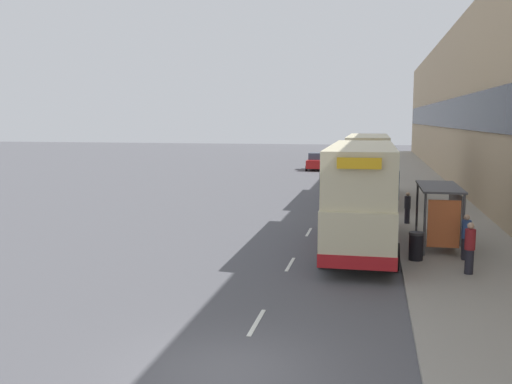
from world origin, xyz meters
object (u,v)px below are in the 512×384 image
(car_0, at_px, (317,162))
(car_1, at_px, (363,169))
(double_decker_bus_near, at_px, (361,194))
(double_decker_bus_ahead, at_px, (368,167))
(bus_shelter, at_px, (444,205))
(litter_bin, at_px, (416,246))
(pedestrian_1, at_px, (466,237))
(pedestrian_2, at_px, (407,207))
(pedestrian_at_shelter, at_px, (470,248))

(car_0, height_order, car_1, car_0)
(double_decker_bus_near, xyz_separation_m, car_0, (-5.34, 36.21, -1.39))
(double_decker_bus_near, relative_size, double_decker_bus_ahead, 1.01)
(bus_shelter, xyz_separation_m, litter_bin, (-1.22, -2.45, -1.21))
(double_decker_bus_near, distance_m, double_decker_bus_ahead, 13.78)
(double_decker_bus_ahead, distance_m, litter_bin, 16.06)
(pedestrian_1, distance_m, pedestrian_2, 7.46)
(litter_bin, bearing_deg, pedestrian_1, 13.05)
(pedestrian_1, height_order, litter_bin, pedestrian_1)
(car_0, bearing_deg, double_decker_bus_ahead, 103.64)
(car_0, relative_size, pedestrian_at_shelter, 2.28)
(car_0, distance_m, pedestrian_at_shelter, 40.91)
(car_0, height_order, litter_bin, car_0)
(double_decker_bus_near, height_order, pedestrian_2, double_decker_bus_near)
(double_decker_bus_near, distance_m, litter_bin, 3.35)
(pedestrian_1, bearing_deg, pedestrian_2, 103.20)
(car_0, xyz_separation_m, pedestrian_at_shelter, (9.04, -39.90, 0.15))
(bus_shelter, xyz_separation_m, double_decker_bus_ahead, (-3.19, 13.40, 0.41))
(double_decker_bus_ahead, relative_size, pedestrian_1, 6.11)
(bus_shelter, distance_m, car_0, 36.88)
(car_1, distance_m, pedestrian_2, 23.03)
(double_decker_bus_near, bearing_deg, double_decker_bus_ahead, 89.56)
(car_0, bearing_deg, bus_shelter, 103.55)
(double_decker_bus_near, bearing_deg, pedestrian_2, 68.75)
(pedestrian_1, bearing_deg, litter_bin, -166.95)
(bus_shelter, xyz_separation_m, pedestrian_at_shelter, (0.40, -4.07, -0.84))
(double_decker_bus_near, xyz_separation_m, car_1, (-0.42, 28.49, -1.40))
(car_0, bearing_deg, pedestrian_1, 103.68)
(double_decker_bus_near, relative_size, litter_bin, 10.08)
(car_0, distance_m, pedestrian_2, 31.52)
(double_decker_bus_near, relative_size, pedestrian_at_shelter, 6.01)
(car_1, height_order, pedestrian_1, pedestrian_1)
(car_0, xyz_separation_m, pedestrian_1, (9.22, -37.87, 0.12))
(pedestrian_at_shelter, height_order, pedestrian_1, pedestrian_at_shelter)
(car_1, relative_size, pedestrian_2, 2.54)
(double_decker_bus_ahead, height_order, pedestrian_1, double_decker_bus_ahead)
(bus_shelter, distance_m, pedestrian_1, 2.29)
(bus_shelter, height_order, pedestrian_1, bus_shelter)
(pedestrian_1, relative_size, pedestrian_2, 1.09)
(pedestrian_2, bearing_deg, car_0, 103.80)
(double_decker_bus_near, bearing_deg, pedestrian_1, -23.14)
(double_decker_bus_near, height_order, pedestrian_at_shelter, double_decker_bus_near)
(double_decker_bus_ahead, distance_m, pedestrian_at_shelter, 17.87)
(double_decker_bus_ahead, xyz_separation_m, pedestrian_1, (3.78, -15.43, -1.27))
(car_1, distance_m, pedestrian_at_shelter, 32.44)
(double_decker_bus_near, distance_m, car_0, 36.63)
(car_0, height_order, pedestrian_1, pedestrian_1)
(pedestrian_1, bearing_deg, double_decker_bus_ahead, 103.75)
(bus_shelter, distance_m, pedestrian_2, 5.43)
(car_1, relative_size, pedestrian_1, 2.33)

